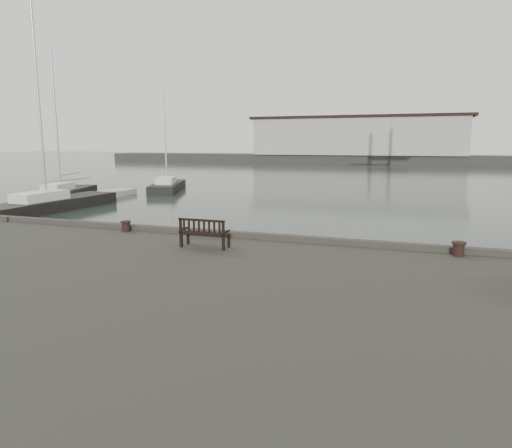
{
  "coord_description": "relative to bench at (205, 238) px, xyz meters",
  "views": [
    {
      "loc": [
        5.11,
        -13.68,
        4.58
      ],
      "look_at": [
        0.49,
        -0.5,
        2.1
      ],
      "focal_mm": 32.0,
      "sensor_mm": 36.0,
      "label": 1
    }
  ],
  "objects": [
    {
      "name": "ground",
      "position": [
        0.64,
        1.85,
        -1.83
      ],
      "size": [
        400.0,
        400.0,
        0.0
      ],
      "primitive_type": "plane",
      "color": "black",
      "rests_on": "ground"
    },
    {
      "name": "pontoon",
      "position": [
        -19.36,
        11.85,
        -1.58
      ],
      "size": [
        2.0,
        24.0,
        0.5
      ],
      "primitive_type": "cube",
      "color": "beige",
      "rests_on": "ground"
    },
    {
      "name": "breakwater",
      "position": [
        -3.92,
        93.85,
        2.47
      ],
      "size": [
        140.0,
        9.5,
        12.2
      ],
      "color": "#383530",
      "rests_on": "ground"
    },
    {
      "name": "bench",
      "position": [
        0.0,
        0.0,
        0.0
      ],
      "size": [
        1.46,
        0.51,
        0.84
      ],
      "rotation": [
        0.0,
        0.0,
        -0.01
      ],
      "color": "black",
      "rests_on": "quay"
    },
    {
      "name": "bollard_left",
      "position": [
        -3.66,
        1.35,
        -0.09
      ],
      "size": [
        0.35,
        0.35,
        0.37
      ],
      "primitive_type": "cylinder",
      "rotation": [
        0.0,
        0.0,
        -0.01
      ],
      "color": "black",
      "rests_on": "quay"
    },
    {
      "name": "bollard_right",
      "position": [
        6.95,
        1.35,
        -0.07
      ],
      "size": [
        0.42,
        0.42,
        0.39
      ],
      "primitive_type": "cylinder",
      "rotation": [
        0.0,
        0.0,
        0.15
      ],
      "color": "black",
      "rests_on": "quay"
    },
    {
      "name": "yacht_b",
      "position": [
        -21.7,
        18.34,
        -1.58
      ],
      "size": [
        4.94,
        9.7,
        12.66
      ],
      "rotation": [
        0.0,
        0.0,
        0.32
      ],
      "color": "black",
      "rests_on": "ground"
    },
    {
      "name": "yacht_c",
      "position": [
        -17.78,
        12.92,
        -1.58
      ],
      "size": [
        2.71,
        10.56,
        14.02
      ],
      "rotation": [
        0.0,
        0.0,
        -0.02
      ],
      "color": "black",
      "rests_on": "ground"
    },
    {
      "name": "yacht_d",
      "position": [
        -16.97,
        27.02,
        -1.6
      ],
      "size": [
        5.25,
        9.0,
        11.11
      ],
      "rotation": [
        0.0,
        0.0,
        0.36
      ],
      "color": "black",
      "rests_on": "ground"
    }
  ]
}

